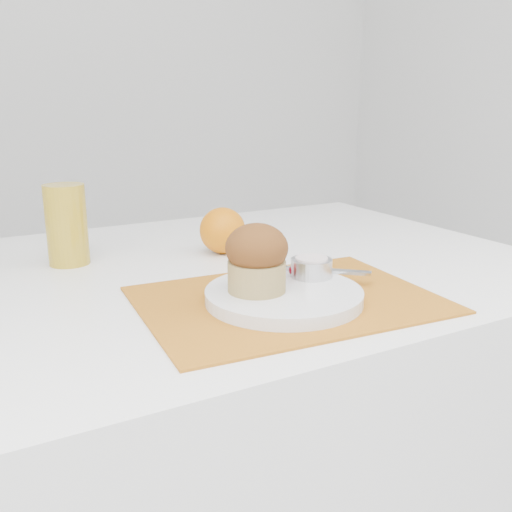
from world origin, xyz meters
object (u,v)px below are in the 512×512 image
plate (284,295)px  juice_glass (67,225)px  orange (223,231)px  table (202,463)px  muffin (257,258)px

plate → juice_glass: bearing=122.0°
orange → juice_glass: juice_glass is taller
table → muffin: size_ratio=12.70×
table → plate: (0.04, -0.21, 0.39)m
table → orange: bearing=40.6°
table → plate: bearing=-79.0°
juice_glass → table: bearing=-37.7°
table → plate: plate is taller
orange → muffin: muffin is taller
table → orange: size_ratio=14.15×
plate → juice_glass: 0.42m
table → plate: 0.44m
table → muffin: 0.49m
juice_glass → muffin: (0.18, -0.34, -0.00)m
plate → orange: orange is taller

